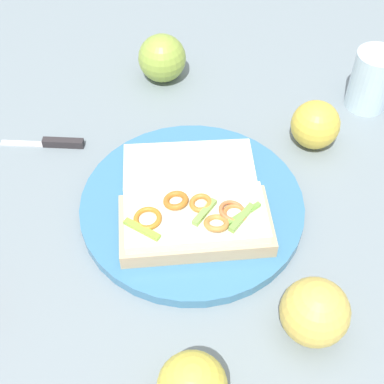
{
  "coord_description": "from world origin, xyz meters",
  "views": [
    {
      "loc": [
        -0.44,
        0.14,
        0.57
      ],
      "look_at": [
        0.0,
        0.0,
        0.04
      ],
      "focal_mm": 51.91,
      "sensor_mm": 36.0,
      "label": 1
    }
  ],
  "objects_px": {
    "sandwich": "(196,222)",
    "bread_slice_side": "(189,170)",
    "plate": "(192,206)",
    "drinking_glass": "(372,80)",
    "knife": "(53,143)",
    "apple_1": "(162,58)",
    "apple_2": "(315,125)",
    "apple_5": "(315,312)"
  },
  "relations": [
    {
      "from": "bread_slice_side",
      "to": "apple_1",
      "type": "relative_size",
      "value": 2.25
    },
    {
      "from": "drinking_glass",
      "to": "knife",
      "type": "bearing_deg",
      "value": 83.57
    },
    {
      "from": "sandwich",
      "to": "bread_slice_side",
      "type": "xyz_separation_m",
      "value": [
        0.09,
        -0.02,
        -0.01
      ]
    },
    {
      "from": "bread_slice_side",
      "to": "apple_5",
      "type": "distance_m",
      "value": 0.26
    },
    {
      "from": "plate",
      "to": "sandwich",
      "type": "height_order",
      "value": "sandwich"
    },
    {
      "from": "apple_2",
      "to": "apple_5",
      "type": "relative_size",
      "value": 0.92
    },
    {
      "from": "plate",
      "to": "knife",
      "type": "height_order",
      "value": "plate"
    },
    {
      "from": "apple_1",
      "to": "apple_2",
      "type": "bearing_deg",
      "value": -141.68
    },
    {
      "from": "apple_1",
      "to": "bread_slice_side",
      "type": "bearing_deg",
      "value": 173.17
    },
    {
      "from": "apple_1",
      "to": "apple_5",
      "type": "height_order",
      "value": "same"
    },
    {
      "from": "apple_2",
      "to": "drinking_glass",
      "type": "xyz_separation_m",
      "value": [
        0.05,
        -0.12,
        0.01
      ]
    },
    {
      "from": "bread_slice_side",
      "to": "plate",
      "type": "bearing_deg",
      "value": 91.58
    },
    {
      "from": "drinking_glass",
      "to": "knife",
      "type": "height_order",
      "value": "drinking_glass"
    },
    {
      "from": "apple_1",
      "to": "plate",
      "type": "bearing_deg",
      "value": 172.3
    },
    {
      "from": "apple_2",
      "to": "drinking_glass",
      "type": "height_order",
      "value": "drinking_glass"
    },
    {
      "from": "apple_1",
      "to": "apple_2",
      "type": "xyz_separation_m",
      "value": [
        -0.21,
        -0.17,
        -0.0
      ]
    },
    {
      "from": "plate",
      "to": "drinking_glass",
      "type": "relative_size",
      "value": 3.12
    },
    {
      "from": "apple_2",
      "to": "sandwich",
      "type": "bearing_deg",
      "value": 117.91
    },
    {
      "from": "bread_slice_side",
      "to": "apple_2",
      "type": "distance_m",
      "value": 0.2
    },
    {
      "from": "plate",
      "to": "sandwich",
      "type": "distance_m",
      "value": 0.05
    },
    {
      "from": "apple_1",
      "to": "knife",
      "type": "relative_size",
      "value": 0.64
    },
    {
      "from": "sandwich",
      "to": "knife",
      "type": "height_order",
      "value": "sandwich"
    },
    {
      "from": "apple_1",
      "to": "drinking_glass",
      "type": "relative_size",
      "value": 0.82
    },
    {
      "from": "plate",
      "to": "bread_slice_side",
      "type": "distance_m",
      "value": 0.05
    },
    {
      "from": "apple_2",
      "to": "apple_5",
      "type": "height_order",
      "value": "apple_5"
    },
    {
      "from": "knife",
      "to": "sandwich",
      "type": "bearing_deg",
      "value": 144.46
    },
    {
      "from": "apple_2",
      "to": "plate",
      "type": "bearing_deg",
      "value": 108.28
    },
    {
      "from": "plate",
      "to": "drinking_glass",
      "type": "xyz_separation_m",
      "value": [
        0.12,
        -0.32,
        0.04
      ]
    },
    {
      "from": "bread_slice_side",
      "to": "apple_1",
      "type": "height_order",
      "value": "apple_1"
    },
    {
      "from": "drinking_glass",
      "to": "apple_5",
      "type": "bearing_deg",
      "value": 142.61
    },
    {
      "from": "sandwich",
      "to": "apple_5",
      "type": "distance_m",
      "value": 0.18
    },
    {
      "from": "sandwich",
      "to": "apple_2",
      "type": "height_order",
      "value": "apple_2"
    },
    {
      "from": "apple_1",
      "to": "apple_2",
      "type": "relative_size",
      "value": 1.09
    },
    {
      "from": "drinking_glass",
      "to": "apple_1",
      "type": "bearing_deg",
      "value": 60.8
    },
    {
      "from": "sandwich",
      "to": "knife",
      "type": "distance_m",
      "value": 0.27
    },
    {
      "from": "apple_5",
      "to": "drinking_glass",
      "type": "relative_size",
      "value": 0.81
    },
    {
      "from": "sandwich",
      "to": "apple_2",
      "type": "distance_m",
      "value": 0.24
    },
    {
      "from": "bread_slice_side",
      "to": "drinking_glass",
      "type": "bearing_deg",
      "value": -152.71
    },
    {
      "from": "drinking_glass",
      "to": "knife",
      "type": "relative_size",
      "value": 0.79
    },
    {
      "from": "apple_2",
      "to": "apple_5",
      "type": "bearing_deg",
      "value": 154.15
    },
    {
      "from": "sandwich",
      "to": "knife",
      "type": "xyz_separation_m",
      "value": [
        0.22,
        0.15,
        -0.03
      ]
    },
    {
      "from": "sandwich",
      "to": "apple_5",
      "type": "xyz_separation_m",
      "value": [
        -0.16,
        -0.08,
        0.0
      ]
    }
  ]
}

